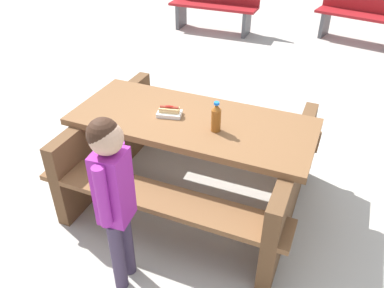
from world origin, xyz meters
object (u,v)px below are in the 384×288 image
picnic_table (192,152)px  park_bench_near (366,14)px  park_bench_mid (215,4)px  hotdog_tray (169,112)px  child_in_coat (113,187)px  soda_bottle (216,118)px

picnic_table → park_bench_near: size_ratio=1.21×
park_bench_near → picnic_table: bearing=79.4°
park_bench_near → park_bench_mid: size_ratio=1.02×
park_bench_near → park_bench_mid: bearing=11.3°
picnic_table → park_bench_near: (-0.86, -4.60, 0.00)m
picnic_table → park_bench_mid: 4.40m
picnic_table → hotdog_tray: hotdog_tray is taller
child_in_coat → picnic_table: bearing=-92.9°
picnic_table → hotdog_tray: 0.38m
picnic_table → child_in_coat: child_in_coat is taller
hotdog_tray → park_bench_mid: size_ratio=0.13×
soda_bottle → park_bench_near: soda_bottle is taller
child_in_coat → hotdog_tray: bearing=-82.0°
hotdog_tray → child_in_coat: 0.91m
soda_bottle → hotdog_tray: size_ratio=1.11×
hotdog_tray → child_in_coat: size_ratio=0.17×
hotdog_tray → park_bench_near: 4.75m
park_bench_near → park_bench_mid: (2.40, 0.48, 0.00)m
child_in_coat → park_bench_mid: (1.49, -5.05, -0.34)m
child_in_coat → park_bench_mid: 5.28m
picnic_table → child_in_coat: (0.05, 0.93, 0.34)m
soda_bottle → hotdog_tray: 0.40m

